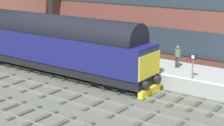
# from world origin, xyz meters

# --- Properties ---
(ground_plane) EXTENTS (140.00, 140.00, 0.00)m
(ground_plane) POSITION_xyz_m (0.00, 0.00, 0.00)
(ground_plane) COLOR #575A4E
(ground_plane) RESTS_ON ground
(track_main) EXTENTS (2.50, 60.00, 0.15)m
(track_main) POSITION_xyz_m (0.00, 0.00, 0.05)
(track_main) COLOR gray
(track_main) RESTS_ON ground
(track_adjacent_west) EXTENTS (2.50, 60.00, 0.15)m
(track_adjacent_west) POSITION_xyz_m (-3.42, -0.00, 0.06)
(track_adjacent_west) COLOR slate
(track_adjacent_west) RESTS_ON ground
(track_adjacent_far_west) EXTENTS (2.50, 60.00, 0.15)m
(track_adjacent_far_west) POSITION_xyz_m (-6.88, -0.00, 0.05)
(track_adjacent_far_west) COLOR slate
(track_adjacent_far_west) RESTS_ON ground
(station_platform) EXTENTS (4.00, 44.00, 1.01)m
(station_platform) POSITION_xyz_m (3.60, 0.00, 0.50)
(station_platform) COLOR #A0A4A2
(station_platform) RESTS_ON ground
(diesel_locomotive) EXTENTS (2.74, 18.52, 4.68)m
(diesel_locomotive) POSITION_xyz_m (0.00, 5.47, 2.48)
(diesel_locomotive) COLOR black
(diesel_locomotive) RESTS_ON ground
(platform_number_sign) EXTENTS (0.10, 0.44, 1.67)m
(platform_number_sign) POSITION_xyz_m (1.96, -5.71, 2.13)
(platform_number_sign) COLOR slate
(platform_number_sign) RESTS_ON station_platform
(waiting_passenger) EXTENTS (0.42, 0.49, 1.64)m
(waiting_passenger) POSITION_xyz_m (3.86, -3.71, 1.99)
(waiting_passenger) COLOR #36373D
(waiting_passenger) RESTS_ON station_platform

